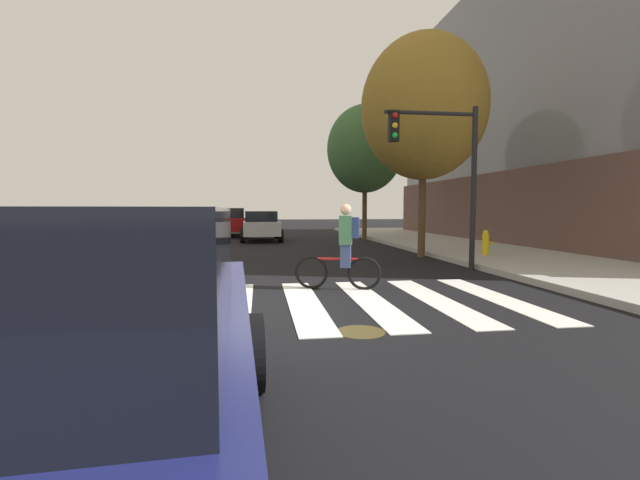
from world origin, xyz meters
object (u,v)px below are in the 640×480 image
object	(u,v)px
traffic_light_near	(444,159)
sedan_far	(228,222)
sedan_near	(50,372)
fire_hydrant	(486,243)
street_tree_near	(424,108)
manhole_cover	(361,332)
sedan_mid	(261,225)
cyclist	(344,247)
street_tree_mid	(365,149)

from	to	relation	value
traffic_light_near	sedan_far	bearing A→B (deg)	112.69
sedan_near	fire_hydrant	bearing A→B (deg)	52.25
street_tree_near	manhole_cover	bearing A→B (deg)	-116.28
sedan_mid	cyclist	bearing A→B (deg)	-83.43
sedan_near	fire_hydrant	distance (m)	13.18
cyclist	sedan_far	bearing A→B (deg)	101.03
sedan_mid	sedan_far	distance (m)	4.52
sedan_near	manhole_cover	bearing A→B (deg)	54.47
manhole_cover	street_tree_mid	size ratio (longest dim) A/B	0.09
sedan_near	street_tree_mid	xyz separation A→B (m)	(6.35, 19.26, 3.82)
sedan_near	traffic_light_near	bearing A→B (deg)	55.70
sedan_far	street_tree_mid	world-z (taller)	street_tree_mid
manhole_cover	street_tree_mid	distance (m)	17.24
sedan_near	sedan_mid	distance (m)	19.71
manhole_cover	traffic_light_near	bearing A→B (deg)	56.48
sedan_mid	traffic_light_near	bearing A→B (deg)	-68.05
manhole_cover	sedan_mid	bearing A→B (deg)	94.19
street_tree_mid	cyclist	bearing A→B (deg)	-105.77
fire_hydrant	sedan_near	bearing A→B (deg)	-127.75
street_tree_near	sedan_near	bearing A→B (deg)	-119.04
cyclist	traffic_light_near	world-z (taller)	traffic_light_near
sedan_mid	sedan_far	bearing A→B (deg)	114.71
fire_hydrant	sedan_far	bearing A→B (deg)	123.66
fire_hydrant	street_tree_near	world-z (taller)	street_tree_near
street_tree_near	street_tree_mid	distance (m)	7.89
fire_hydrant	street_tree_mid	xyz separation A→B (m)	(-1.72, 8.84, 4.11)
traffic_light_near	sedan_near	bearing A→B (deg)	-124.30
sedan_near	street_tree_near	distance (m)	13.64
sedan_near	street_tree_mid	bearing A→B (deg)	71.75
sedan_mid	sedan_near	bearing A→B (deg)	-93.06
sedan_far	street_tree_mid	xyz separation A→B (m)	(7.19, -4.53, 3.79)
street_tree_near	sedan_mid	bearing A→B (deg)	122.38
traffic_light_near	fire_hydrant	xyz separation A→B (m)	(2.42, 2.14, -2.33)
traffic_light_near	sedan_mid	bearing A→B (deg)	111.95
cyclist	street_tree_near	distance (m)	7.64
sedan_near	traffic_light_near	size ratio (longest dim) A/B	1.12
sedan_mid	street_tree_mid	xyz separation A→B (m)	(5.30, -0.42, 3.87)
manhole_cover	sedan_mid	world-z (taller)	sedan_mid
manhole_cover	fire_hydrant	bearing A→B (deg)	51.32
manhole_cover	sedan_near	bearing A→B (deg)	-125.53
sedan_near	street_tree_mid	size ratio (longest dim) A/B	0.68
cyclist	street_tree_near	size ratio (longest dim) A/B	0.23
sedan_far	sedan_near	bearing A→B (deg)	-87.99
street_tree_mid	sedan_near	bearing A→B (deg)	-108.25
manhole_cover	traffic_light_near	size ratio (longest dim) A/B	0.15
cyclist	street_tree_mid	world-z (taller)	street_tree_mid
traffic_light_near	street_tree_near	bearing A→B (deg)	77.81
fire_hydrant	street_tree_near	xyz separation A→B (m)	(-1.75, 0.96, 4.35)
sedan_near	street_tree_mid	world-z (taller)	street_tree_mid
fire_hydrant	traffic_light_near	bearing A→B (deg)	-138.51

